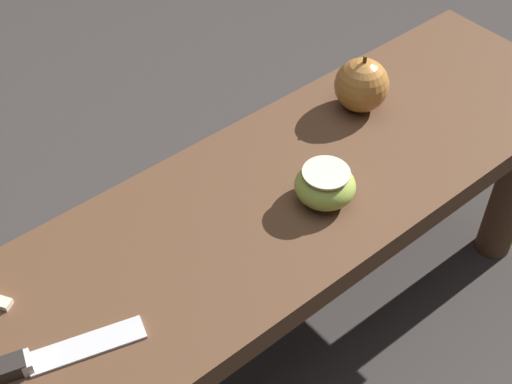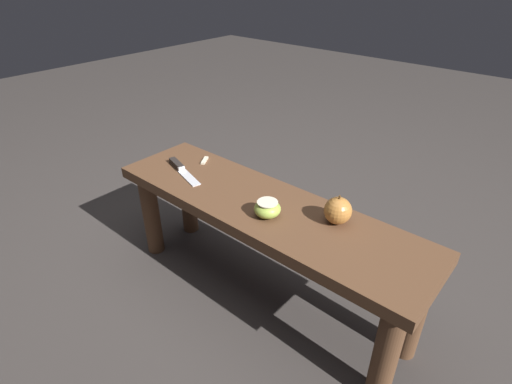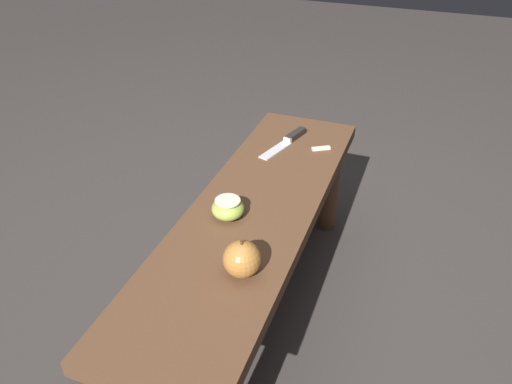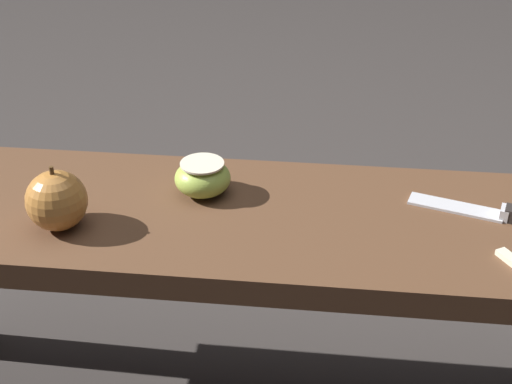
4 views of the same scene
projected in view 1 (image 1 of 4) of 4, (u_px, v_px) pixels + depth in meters
name	position (u px, v px, depth m)	size (l,w,h in m)	color
ground_plane	(267.00, 355.00, 1.27)	(8.00, 8.00, 0.00)	#383330
wooden_bench	(270.00, 239.00, 1.05)	(1.15, 0.32, 0.40)	brown
knife	(15.00, 367.00, 0.79)	(0.23, 0.09, 0.02)	silver
apple_whole	(362.00, 85.00, 1.10)	(0.08, 0.08, 0.10)	#B27233
apple_cut	(325.00, 185.00, 0.97)	(0.08, 0.08, 0.05)	#9EB747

